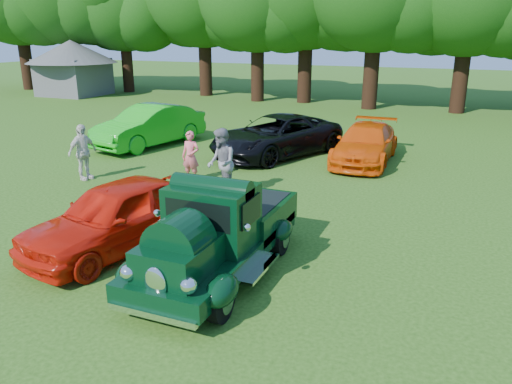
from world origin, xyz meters
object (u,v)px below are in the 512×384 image
at_px(red_convertible, 118,215).
at_px(back_car_black, 277,136).
at_px(spectator_pink, 191,156).
at_px(gazebo, 72,61).
at_px(back_car_lime, 149,126).
at_px(hero_pickup, 218,234).
at_px(back_car_orange, 365,144).
at_px(spectator_white, 83,152).
at_px(spectator_grey, 221,163).

xyz_separation_m(red_convertible, back_car_black, (0.20, 9.22, 0.01)).
xyz_separation_m(spectator_pink, gazebo, (-18.91, 16.01, 1.61)).
xyz_separation_m(red_convertible, back_car_lime, (-5.18, 8.82, 0.08)).
xyz_separation_m(back_car_black, gazebo, (-20.20, 11.83, 1.64)).
distance_m(hero_pickup, back_car_orange, 9.79).
relative_size(back_car_black, spectator_white, 3.08).
height_order(hero_pickup, spectator_pink, hero_pickup).
height_order(red_convertible, spectator_white, spectator_white).
distance_m(back_car_black, spectator_white, 7.00).
height_order(back_car_orange, spectator_grey, spectator_grey).
height_order(hero_pickup, spectator_grey, spectator_grey).
relative_size(back_car_black, spectator_pink, 3.44).
bearing_deg(back_car_black, hero_pickup, -52.59).
distance_m(hero_pickup, spectator_white, 7.95).
xyz_separation_m(back_car_lime, gazebo, (-14.82, 12.24, 1.58)).
relative_size(back_car_orange, gazebo, 0.72).
xyz_separation_m(hero_pickup, back_car_orange, (0.96, 9.75, -0.12)).
xyz_separation_m(spectator_pink, spectator_white, (-3.21, -1.17, 0.09)).
xyz_separation_m(back_car_lime, back_car_orange, (8.66, 0.73, -0.15)).
bearing_deg(red_convertible, spectator_white, 151.29).
xyz_separation_m(hero_pickup, spectator_pink, (-3.61, 5.24, 0.00)).
bearing_deg(hero_pickup, spectator_white, 149.16).
height_order(back_car_lime, spectator_grey, spectator_grey).
height_order(spectator_pink, gazebo, gazebo).
relative_size(back_car_black, back_car_orange, 1.18).
distance_m(red_convertible, back_car_orange, 10.16).
bearing_deg(spectator_pink, back_car_lime, 133.66).
bearing_deg(hero_pickup, gazebo, 136.66).
xyz_separation_m(spectator_pink, spectator_grey, (1.59, -1.04, 0.19)).
height_order(red_convertible, gazebo, gazebo).
distance_m(back_car_orange, spectator_grey, 6.30).
relative_size(red_convertible, spectator_white, 2.48).
bearing_deg(back_car_lime, back_car_black, 17.07).
bearing_deg(hero_pickup, spectator_grey, 115.73).
relative_size(spectator_grey, spectator_white, 1.11).
bearing_deg(spectator_pink, hero_pickup, -59.04).
xyz_separation_m(red_convertible, gazebo, (-20.01, 21.05, 1.65)).
relative_size(red_convertible, back_car_orange, 0.95).
bearing_deg(hero_pickup, back_car_orange, 84.38).
height_order(hero_pickup, back_car_orange, hero_pickup).
bearing_deg(hero_pickup, back_car_black, 103.83).
xyz_separation_m(back_car_lime, spectator_white, (0.88, -4.94, 0.06)).
bearing_deg(spectator_white, back_car_orange, -43.22).
bearing_deg(back_car_black, spectator_grey, -63.18).
height_order(back_car_black, back_car_orange, back_car_black).
distance_m(back_car_lime, back_car_orange, 8.69).
distance_m(spectator_pink, gazebo, 24.83).
height_order(back_car_black, spectator_grey, spectator_grey).
relative_size(back_car_black, spectator_grey, 2.77).
height_order(back_car_orange, spectator_pink, spectator_pink).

